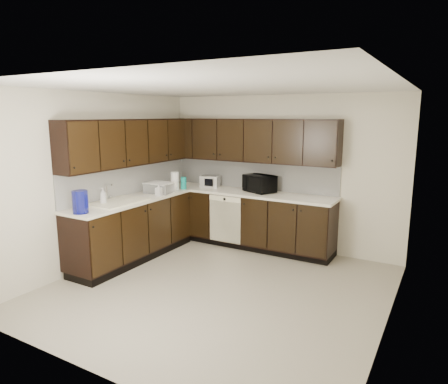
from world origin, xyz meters
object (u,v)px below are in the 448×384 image
(toaster_oven, at_px, (210,181))
(storage_bin, at_px, (159,188))
(microwave, at_px, (259,184))
(sink, at_px, (117,207))
(blue_pitcher, at_px, (80,202))

(toaster_oven, xyz_separation_m, storage_bin, (-0.43, -0.88, -0.02))
(microwave, bearing_deg, sink, -105.72)
(toaster_oven, height_order, blue_pitcher, blue_pitcher)
(blue_pitcher, bearing_deg, microwave, 37.93)
(toaster_oven, bearing_deg, blue_pitcher, -113.79)
(blue_pitcher, bearing_deg, sink, 71.23)
(microwave, bearing_deg, storage_bin, -124.55)
(microwave, xyz_separation_m, storage_bin, (-1.38, -0.87, -0.06))
(microwave, distance_m, storage_bin, 1.63)
(sink, height_order, storage_bin, sink)
(sink, xyz_separation_m, microwave, (1.42, 1.77, 0.20))
(storage_bin, height_order, blue_pitcher, blue_pitcher)
(storage_bin, bearing_deg, toaster_oven, 63.94)
(microwave, bearing_deg, toaster_oven, -157.19)
(microwave, distance_m, toaster_oven, 0.95)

